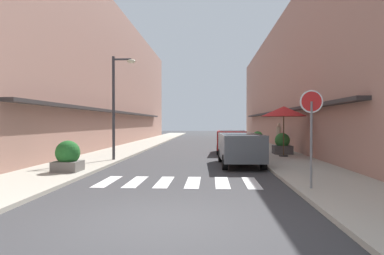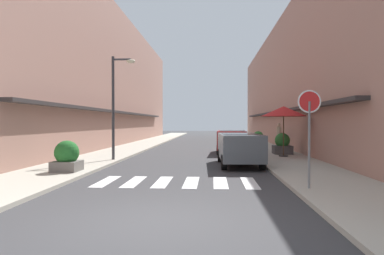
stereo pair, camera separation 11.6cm
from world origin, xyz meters
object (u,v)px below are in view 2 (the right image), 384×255
Objects in this scene: planter_corner at (67,157)px; planter_far at (258,139)px; cafe_umbrella at (284,111)px; pedestrian_walking_near at (279,135)px; parked_car_mid at (232,139)px; round_street_sign at (309,113)px; parked_car_near at (239,146)px; planter_midblock at (282,145)px; street_lamp at (117,96)px.

planter_far reaches higher than planter_corner.
planter_far is at bearing 91.70° from cafe_umbrella.
cafe_umbrella reaches higher than pedestrian_walking_near.
parked_car_mid is 5.81m from planter_far.
parked_car_mid is at bearing -114.44° from planter_far.
round_street_sign is at bearing -92.99° from planter_far.
parked_car_near is 7.38m from planter_corner.
pedestrian_walking_near reaches higher than planter_midblock.
parked_car_near is 6.38m from parked_car_mid.
pedestrian_walking_near reaches higher than planter_corner.
cafe_umbrella is 5.30m from pedestrian_walking_near.
cafe_umbrella is at bearing -49.66° from parked_car_mid.
parked_car_mid is 3.41× the size of planter_midblock.
parked_car_near reaches higher than planter_far.
street_lamp is (-6.00, -5.18, 2.36)m from parked_car_mid.
street_lamp is at bearing -173.36° from pedestrian_walking_near.
planter_far is at bearing 51.23° from street_lamp.
planter_midblock is (0.25, 1.53, -1.91)m from cafe_umbrella.
pedestrian_walking_near is (3.38, 8.29, 0.16)m from parked_car_near.
parked_car_near is 1.61× the size of cafe_umbrella.
parked_car_mid is 0.82× the size of street_lamp.
street_lamp is 9.95m from planter_midblock.
planter_far is at bearing 87.01° from round_street_sign.
round_street_sign is at bearing -97.57° from planter_midblock.
parked_car_near reaches higher than planter_midblock.
pedestrian_walking_near is at bearing 47.97° from planter_corner.
parked_car_near is 5.61m from planter_midblock.
parked_car_near is at bearing -142.63° from pedestrian_walking_near.
pedestrian_walking_near is (9.38, 7.10, -2.20)m from street_lamp.
pedestrian_walking_near is (3.38, 1.92, 0.16)m from parked_car_mid.
planter_midblock is at bearing 21.99° from street_lamp.
parked_car_near is 3.78× the size of planter_corner.
round_street_sign is 9.18m from cafe_umbrella.
cafe_umbrella is 11.44m from planter_corner.
parked_car_mid reaches higher than planter_midblock.
pedestrian_walking_near is at bearing 37.11° from street_lamp.
street_lamp is at bearing -139.20° from parked_car_mid.
street_lamp is (-6.00, 1.20, 2.36)m from parked_car_near.
parked_car_mid is 3.89m from pedestrian_walking_near.
planter_far is (-0.25, 8.40, -1.94)m from cafe_umbrella.
cafe_umbrella is at bearing -128.69° from pedestrian_walking_near.
round_street_sign reaches higher than pedestrian_walking_near.
parked_car_near is at bearing -11.27° from street_lamp.
planter_midblock is at bearing -85.85° from planter_far.
planter_far is (8.40, 10.46, -2.65)m from street_lamp.
planter_midblock is 1.06× the size of planter_far.
cafe_umbrella is 2.46m from planter_midblock.
planter_corner is 15.15m from pedestrian_walking_near.
planter_corner is at bearing -156.39° from parked_car_near.
round_street_sign is 2.37× the size of planter_corner.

